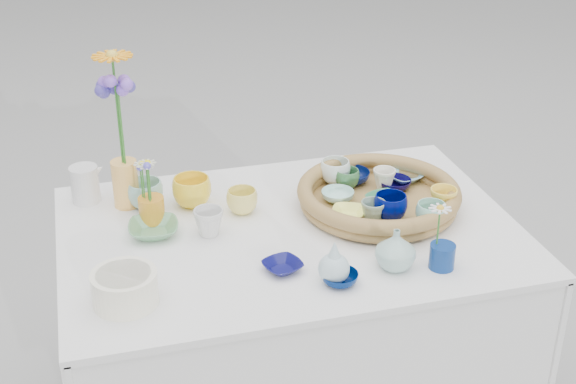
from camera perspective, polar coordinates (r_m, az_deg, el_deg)
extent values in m
imported|color=#051145|center=(2.45, 4.54, 1.10)|extent=(0.12, 0.12, 0.03)
imported|color=#060232|center=(2.42, 7.59, 0.56)|extent=(0.12, 0.12, 0.03)
imported|color=yellow|center=(2.31, 10.97, -0.58)|extent=(0.09, 0.09, 0.07)
imported|color=#358658|center=(2.33, 6.93, -0.61)|extent=(0.13, 0.13, 0.03)
imported|color=gray|center=(2.22, 6.06, -1.42)|extent=(0.09, 0.09, 0.06)
imported|color=#A8DED2|center=(2.34, 3.56, -0.27)|extent=(0.13, 0.13, 0.03)
imported|color=white|center=(2.44, 3.38, 1.46)|extent=(0.10, 0.10, 0.07)
imported|color=white|center=(2.41, 6.85, 0.91)|extent=(0.07, 0.07, 0.06)
imported|color=#90D4F8|center=(2.48, 8.29, 1.07)|extent=(0.13, 0.13, 0.03)
imported|color=#00085A|center=(2.24, 7.30, -1.07)|extent=(0.12, 0.12, 0.07)
imported|color=#FCFF69|center=(2.26, 4.33, -1.49)|extent=(0.12, 0.12, 0.02)
imported|color=#8FDAC7|center=(2.23, 10.12, -1.59)|extent=(0.11, 0.11, 0.07)
imported|color=#37713F|center=(2.41, 4.23, 0.97)|extent=(0.07, 0.07, 0.06)
imported|color=yellow|center=(2.35, -6.85, 0.02)|extent=(0.13, 0.13, 0.09)
imported|color=#EBD965|center=(2.30, -3.29, -0.66)|extent=(0.10, 0.10, 0.07)
imported|color=#619D6B|center=(2.23, -9.54, -2.63)|extent=(0.15, 0.15, 0.03)
imported|color=silver|center=(2.19, -5.65, -2.16)|extent=(0.09, 0.09, 0.08)
imported|color=#0B0C4F|center=(2.04, -0.39, -5.32)|extent=(0.12, 0.12, 0.02)
imported|color=#88BCAD|center=(2.36, -10.12, -0.15)|extent=(0.11, 0.11, 0.08)
imported|color=#001953|center=(1.99, 3.69, -6.14)|extent=(0.12, 0.12, 0.03)
imported|color=#97BDB5|center=(2.05, 7.66, -4.06)|extent=(0.11, 0.11, 0.11)
cylinder|color=navy|center=(2.08, 10.90, -4.51)|extent=(0.09, 0.09, 0.07)
cylinder|color=#FCB958|center=(2.37, -11.48, 0.59)|extent=(0.09, 0.09, 0.14)
cylinder|color=orange|center=(2.28, -9.66, -1.27)|extent=(0.08, 0.08, 0.08)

